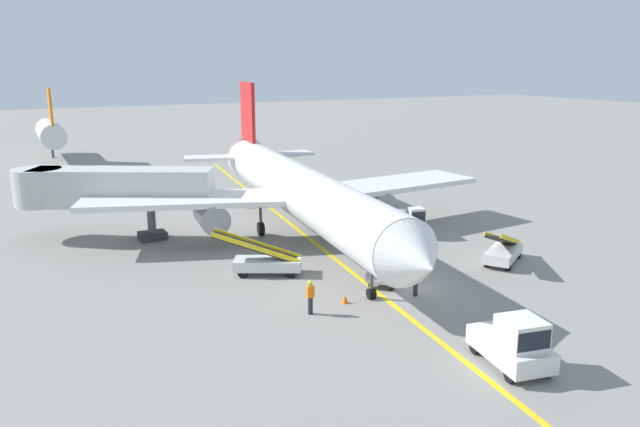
% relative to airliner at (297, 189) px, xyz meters
% --- Properties ---
extents(ground_plane, '(300.00, 300.00, 0.00)m').
position_rel_airliner_xyz_m(ground_plane, '(1.10, -11.40, -3.42)').
color(ground_plane, gray).
extents(taxi_line_yellow, '(9.63, 79.49, 0.01)m').
position_rel_airliner_xyz_m(taxi_line_yellow, '(-0.06, -6.40, -3.41)').
color(taxi_line_yellow, yellow).
rests_on(taxi_line_yellow, ground).
extents(airliner, '(28.42, 35.33, 10.10)m').
position_rel_airliner_xyz_m(airliner, '(0.00, 0.00, 0.00)').
color(airliner, white).
rests_on(airliner, ground).
extents(jet_bridge, '(12.54, 8.23, 4.85)m').
position_rel_airliner_xyz_m(jet_bridge, '(-11.73, 5.65, 0.12)').
color(jet_bridge, beige).
rests_on(jet_bridge, ground).
extents(pushback_tug, '(2.49, 3.87, 2.20)m').
position_rel_airliner_xyz_m(pushback_tug, '(-0.22, -20.72, -2.42)').
color(pushback_tug, silver).
rests_on(pushback_tug, ground).
extents(baggage_tug_near_wing, '(1.84, 2.64, 2.10)m').
position_rel_airliner_xyz_m(baggage_tug_near_wing, '(7.32, -3.30, -2.49)').
color(baggage_tug_near_wing, silver).
rests_on(baggage_tug_near_wing, ground).
extents(belt_loader_forward_hold, '(4.85, 3.82, 2.59)m').
position_rel_airliner_xyz_m(belt_loader_forward_hold, '(8.67, -10.58, -2.64)').
color(belt_loader_forward_hold, silver).
rests_on(belt_loader_forward_hold, ground).
extents(belt_loader_aft_hold, '(5.02, 3.40, 2.59)m').
position_rel_airliner_xyz_m(belt_loader_aft_hold, '(-4.77, -5.97, -2.64)').
color(belt_loader_aft_hold, silver).
rests_on(belt_loader_aft_hold, ground).
extents(baggage_cart_loaded, '(3.31, 3.14, 0.94)m').
position_rel_airliner_xyz_m(baggage_cart_loaded, '(0.59, -10.26, -2.95)').
color(baggage_cart_loaded, '#A5A5A8').
rests_on(baggage_cart_loaded, ground).
extents(ground_crew_marshaller, '(0.36, 0.24, 1.70)m').
position_rel_airliner_xyz_m(ground_crew_marshaller, '(-5.04, -12.33, -2.51)').
color(ground_crew_marshaller, '#26262D').
rests_on(ground_crew_marshaller, ground).
extents(ground_crew_wing_walker, '(0.36, 0.24, 1.70)m').
position_rel_airliner_xyz_m(ground_crew_wing_walker, '(0.86, -12.61, -2.51)').
color(ground_crew_wing_walker, '#26262D').
rests_on(ground_crew_wing_walker, ground).
extents(safety_cone_nose_left, '(0.36, 0.36, 0.44)m').
position_rel_airliner_xyz_m(safety_cone_nose_left, '(4.13, -5.04, -3.20)').
color(safety_cone_nose_left, orange).
rests_on(safety_cone_nose_left, ground).
extents(safety_cone_nose_right, '(0.36, 0.36, 0.44)m').
position_rel_airliner_xyz_m(safety_cone_nose_right, '(-2.89, -11.86, -3.20)').
color(safety_cone_nose_right, orange).
rests_on(safety_cone_nose_right, ground).
extents(distant_aircraft_mid_left, '(3.00, 10.10, 8.80)m').
position_rel_airliner_xyz_m(distant_aircraft_mid_left, '(-12.04, 46.88, -0.20)').
color(distant_aircraft_mid_left, silver).
rests_on(distant_aircraft_mid_left, ground).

